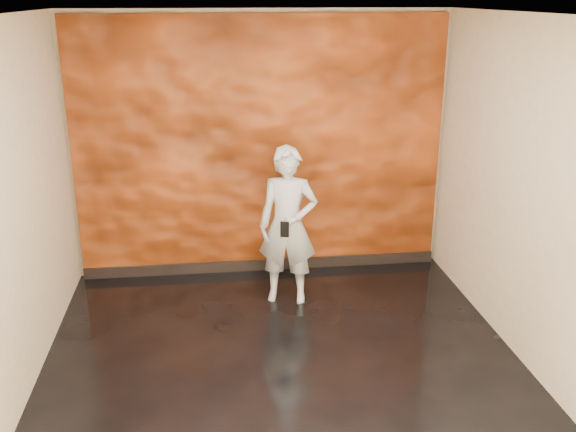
# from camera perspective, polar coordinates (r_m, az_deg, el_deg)

# --- Properties ---
(room) EXTENTS (4.02, 4.02, 2.81)m
(room) POSITION_cam_1_polar(r_m,az_deg,el_deg) (4.95, -0.47, 1.07)
(room) COLOR black
(room) RESTS_ON ground
(feature_wall) EXTENTS (3.90, 0.06, 2.75)m
(feature_wall) POSITION_cam_1_polar(r_m,az_deg,el_deg) (6.83, -2.42, 5.99)
(feature_wall) COLOR #D1541B
(feature_wall) RESTS_ON ground
(baseboard) EXTENTS (3.90, 0.04, 0.12)m
(baseboard) POSITION_cam_1_polar(r_m,az_deg,el_deg) (7.21, -2.25, -4.34)
(baseboard) COLOR black
(baseboard) RESTS_ON ground
(man) EXTENTS (0.65, 0.50, 1.58)m
(man) POSITION_cam_1_polar(r_m,az_deg,el_deg) (6.26, -0.01, -0.87)
(man) COLOR #989DA6
(man) RESTS_ON ground
(phone) EXTENTS (0.08, 0.04, 0.15)m
(phone) POSITION_cam_1_polar(r_m,az_deg,el_deg) (6.02, -0.30, -1.20)
(phone) COLOR black
(phone) RESTS_ON man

